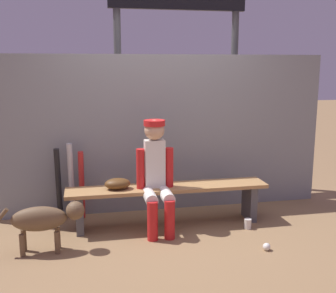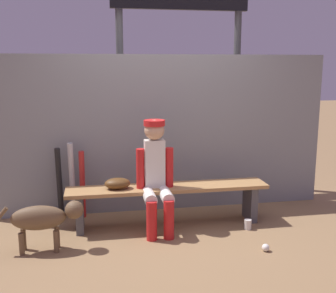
# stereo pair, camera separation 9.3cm
# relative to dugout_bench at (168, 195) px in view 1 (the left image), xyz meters

# --- Properties ---
(ground_plane) EXTENTS (30.00, 30.00, 0.00)m
(ground_plane) POSITION_rel_dugout_bench_xyz_m (0.00, 0.00, -0.35)
(ground_plane) COLOR olive
(chainlink_fence) EXTENTS (4.18, 0.03, 1.91)m
(chainlink_fence) POSITION_rel_dugout_bench_xyz_m (0.00, 0.54, 0.60)
(chainlink_fence) COLOR gray
(chainlink_fence) RESTS_ON ground_plane
(dugout_bench) EXTENTS (2.25, 0.36, 0.46)m
(dugout_bench) POSITION_rel_dugout_bench_xyz_m (0.00, 0.00, 0.00)
(dugout_bench) COLOR #AD7F4C
(dugout_bench) RESTS_ON ground_plane
(player_seated) EXTENTS (0.41, 0.55, 1.20)m
(player_seated) POSITION_rel_dugout_bench_xyz_m (-0.15, -0.11, 0.30)
(player_seated) COLOR silver
(player_seated) RESTS_ON ground_plane
(baseball_glove) EXTENTS (0.28, 0.20, 0.12)m
(baseball_glove) POSITION_rel_dugout_bench_xyz_m (-0.56, 0.00, 0.16)
(baseball_glove) COLOR #593819
(baseball_glove) RESTS_ON dugout_bench
(bat_aluminum_red) EXTENTS (0.07, 0.14, 0.81)m
(bat_aluminum_red) POSITION_rel_dugout_bench_xyz_m (-0.95, 0.39, 0.06)
(bat_aluminum_red) COLOR #B22323
(bat_aluminum_red) RESTS_ON ground_plane
(bat_aluminum_silver) EXTENTS (0.08, 0.16, 0.91)m
(bat_aluminum_silver) POSITION_rel_dugout_bench_xyz_m (-1.06, 0.41, 0.11)
(bat_aluminum_silver) COLOR #B7B7BC
(bat_aluminum_silver) RESTS_ON ground_plane
(bat_aluminum_black) EXTENTS (0.08, 0.13, 0.86)m
(bat_aluminum_black) POSITION_rel_dugout_bench_xyz_m (-1.21, 0.41, 0.08)
(bat_aluminum_black) COLOR black
(bat_aluminum_black) RESTS_ON ground_plane
(baseball) EXTENTS (0.07, 0.07, 0.07)m
(baseball) POSITION_rel_dugout_bench_xyz_m (0.81, -0.84, -0.31)
(baseball) COLOR white
(baseball) RESTS_ON ground_plane
(cup_on_ground) EXTENTS (0.08, 0.08, 0.11)m
(cup_on_ground) POSITION_rel_dugout_bench_xyz_m (0.84, -0.28, -0.30)
(cup_on_ground) COLOR silver
(cup_on_ground) RESTS_ON ground_plane
(cup_on_bench) EXTENTS (0.08, 0.08, 0.11)m
(cup_on_bench) POSITION_rel_dugout_bench_xyz_m (-0.31, 0.03, 0.16)
(cup_on_bench) COLOR #1E47AD
(cup_on_bench) RESTS_ON dugout_bench
(scoreboard) EXTENTS (2.19, 0.27, 3.52)m
(scoreboard) POSITION_rel_dugout_bench_xyz_m (0.49, 1.43, 2.11)
(scoreboard) COLOR #3F3F42
(scoreboard) RESTS_ON ground_plane
(dog) EXTENTS (0.84, 0.20, 0.49)m
(dog) POSITION_rel_dugout_bench_xyz_m (-1.29, -0.45, -0.02)
(dog) COLOR brown
(dog) RESTS_ON ground_plane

